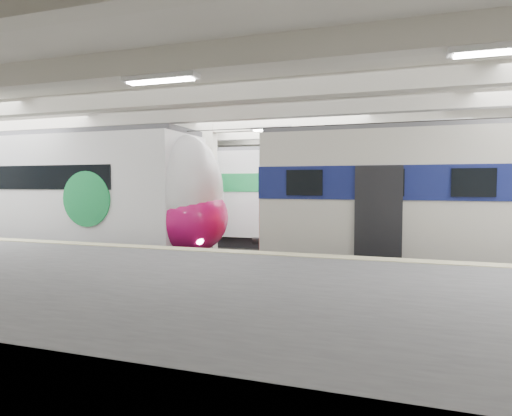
% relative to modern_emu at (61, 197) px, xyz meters
% --- Properties ---
extents(station_hall, '(36.00, 24.00, 5.75)m').
position_rel_modern_emu_xyz_m(station_hall, '(8.01, -1.74, 0.88)').
color(station_hall, black).
rests_on(station_hall, ground).
extents(modern_emu, '(15.13, 3.12, 4.82)m').
position_rel_modern_emu_xyz_m(modern_emu, '(0.00, 0.00, 0.00)').
color(modern_emu, white).
rests_on(modern_emu, ground).
extents(older_rer, '(13.77, 3.04, 4.53)m').
position_rel_modern_emu_xyz_m(older_rer, '(15.40, 0.00, 0.01)').
color(older_rer, beige).
rests_on(older_rer, ground).
extents(far_train, '(14.22, 3.20, 4.51)m').
position_rel_modern_emu_xyz_m(far_train, '(4.53, 5.50, -0.03)').
color(far_train, white).
rests_on(far_train, ground).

